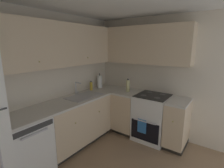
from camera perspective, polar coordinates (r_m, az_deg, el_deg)
wall_back at (r=3.10m, az=-22.59°, el=-0.18°), size 3.55×0.05×2.41m
wall_right at (r=3.51m, az=19.90°, el=1.46°), size 0.05×3.41×2.41m
dishwasher at (r=2.87m, az=-27.20°, el=-18.33°), size 0.60×0.63×0.86m
lower_cabinets_back at (r=3.35m, az=-11.85°, el=-12.38°), size 1.36×0.62×0.86m
countertop_back at (r=3.18m, az=-12.21°, el=-5.14°), size 2.57×0.60×0.03m
lower_cabinets_right at (r=3.56m, az=11.54°, el=-10.80°), size 0.62×1.45×0.86m
countertop_right at (r=3.41m, az=11.85°, el=-3.93°), size 0.60×1.45×0.03m
oven_range at (r=3.53m, az=13.23°, el=-10.73°), size 0.68×0.62×1.05m
upper_cabinets_back at (r=3.04m, az=-17.20°, el=12.41°), size 2.25×0.34×0.72m
upper_cabinets_right at (r=3.51m, az=9.29°, el=12.79°), size 0.32×2.00×0.72m
sink at (r=3.30m, az=-9.22°, el=-4.76°), size 0.68×0.40×0.10m
faucet at (r=3.40m, az=-11.80°, el=-1.03°), size 0.07×0.16×0.25m
soap_bottle at (r=3.70m, az=-7.03°, el=-0.68°), size 0.06×0.06×0.20m
paper_towel_roll at (r=3.88m, az=-4.15°, el=0.79°), size 0.11×0.11×0.34m
oil_bottle at (r=3.56m, az=5.38°, el=-0.55°), size 0.07×0.07×0.27m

